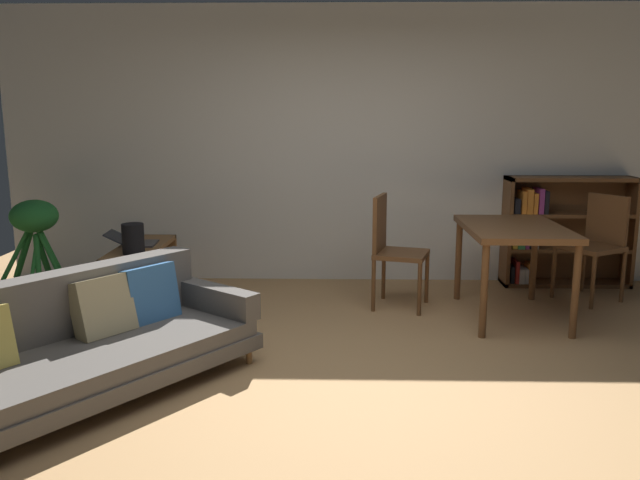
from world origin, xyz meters
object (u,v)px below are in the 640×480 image
open_laptop (134,241)px  potted_floor_plant (36,238)px  dining_chair_near (392,245)px  media_console (142,276)px  desk_speaker (133,239)px  dining_table (514,237)px  fabric_couch (83,341)px  dining_chair_far (596,240)px  bookshelf (558,231)px

open_laptop → potted_floor_plant: potted_floor_plant is taller
open_laptop → dining_chair_near: dining_chair_near is taller
media_console → dining_chair_near: (2.20, 0.03, 0.28)m
desk_speaker → dining_chair_near: dining_chair_near is taller
open_laptop → dining_table: bearing=-5.7°
dining_chair_near → potted_floor_plant: bearing=179.3°
fabric_couch → dining_chair_far: size_ratio=2.26×
dining_table → bookshelf: 1.31m
fabric_couch → open_laptop: (-0.25, 1.86, 0.25)m
potted_floor_plant → dining_table: (4.10, -0.33, 0.10)m
dining_table → dining_chair_near: (-0.96, 0.29, -0.14)m
fabric_couch → dining_chair_near: 2.73m
dining_chair_far → potted_floor_plant: bearing=-177.3°
fabric_couch → media_console: bearing=95.7°
fabric_couch → dining_chair_far: bearing=28.3°
dining_table → dining_chair_far: dining_chair_far is taller
open_laptop → dining_table: 3.25m
media_console → potted_floor_plant: bearing=175.7°
fabric_couch → dining_chair_far: 4.42m
dining_chair_near → bookshelf: 1.87m
fabric_couch → bookshelf: 4.55m
media_console → potted_floor_plant: 1.00m
media_console → dining_chair_far: dining_chair_far is taller
desk_speaker → dining_table: 3.12m
bookshelf → dining_table: bearing=-124.1°
potted_floor_plant → media_console: bearing=-4.3°
potted_floor_plant → dining_table: size_ratio=0.82×
media_console → desk_speaker: (0.04, -0.31, 0.40)m
dining_chair_near → dining_chair_far: size_ratio=1.03×
desk_speaker → dining_chair_near: 2.19m
fabric_couch → desk_speaker: (-0.13, 1.48, 0.34)m
open_laptop → desk_speaker: size_ratio=1.75×
media_console → dining_chair_near: size_ratio=1.13×
desk_speaker → dining_chair_far: 4.07m
dining_table → dining_chair_far: (0.90, 0.56, -0.14)m
bookshelf → potted_floor_plant: bearing=-171.1°
dining_table → dining_chair_near: dining_chair_near is taller
open_laptop → potted_floor_plant: bearing=179.7°
dining_table → bookshelf: size_ratio=0.93×
open_laptop → potted_floor_plant: (-0.88, 0.00, 0.02)m
dining_chair_far → desk_speaker: bearing=-171.3°
open_laptop → dining_chair_near: bearing=-0.9°
open_laptop → dining_chair_far: size_ratio=0.47×
dining_table → dining_chair_near: bearing=163.5°
potted_floor_plant → dining_chair_far: 5.01m
dining_chair_near → dining_chair_far: bearing=8.4°
potted_floor_plant → bookshelf: size_ratio=0.76×
potted_floor_plant → bookshelf: 4.90m
media_console → dining_table: (3.16, -0.25, 0.42)m
media_console → desk_speaker: size_ratio=4.37×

